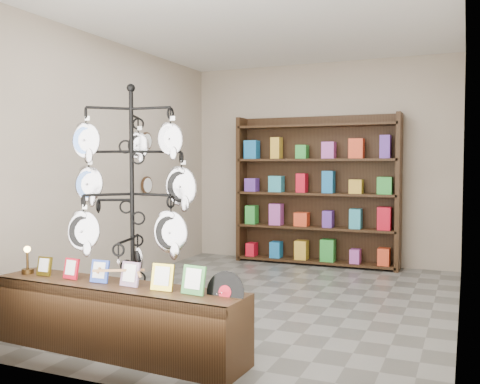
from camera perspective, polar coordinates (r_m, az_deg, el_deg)
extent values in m
plane|color=slate|center=(5.96, 2.24, -11.46)|extent=(5.00, 5.00, 0.00)
plane|color=#AE9F8C|center=(8.16, 8.51, 3.05)|extent=(4.00, 0.00, 4.00)
plane|color=#AE9F8C|center=(3.55, -12.21, 3.12)|extent=(4.00, 0.00, 4.00)
plane|color=#AE9F8C|center=(6.75, -13.85, 3.01)|extent=(0.00, 5.00, 5.00)
plane|color=#AE9F8C|center=(5.40, 22.56, 2.90)|extent=(0.00, 5.00, 5.00)
plane|color=white|center=(5.97, 2.30, 17.67)|extent=(5.00, 5.00, 0.00)
cylinder|color=black|center=(4.71, -11.28, -15.28)|extent=(0.57, 0.57, 0.03)
cylinder|color=black|center=(4.50, -11.42, -2.73)|extent=(0.05, 0.05, 2.09)
sphere|color=black|center=(4.52, -11.56, 10.82)|extent=(0.07, 0.07, 0.07)
ellipsoid|color=silver|center=(4.76, -10.86, -7.11)|extent=(0.11, 0.08, 0.22)
cube|color=#AA7446|center=(4.28, -12.82, -8.15)|extent=(0.36, 0.20, 0.04)
cube|color=black|center=(4.44, -13.15, -13.00)|extent=(2.23, 0.58, 0.54)
cube|color=gold|center=(4.86, -20.13, -7.44)|extent=(0.14, 0.06, 0.16)
cube|color=#AE0D1D|center=(4.65, -17.55, -7.81)|extent=(0.15, 0.06, 0.17)
cube|color=#263FA5|center=(4.45, -14.72, -8.19)|extent=(0.16, 0.06, 0.18)
cube|color=#E54C33|center=(4.26, -11.63, -8.58)|extent=(0.17, 0.07, 0.19)
cube|color=gold|center=(4.08, -8.26, -8.98)|extent=(0.18, 0.07, 0.20)
cube|color=#337233|center=(3.94, -4.96, -9.34)|extent=(0.19, 0.07, 0.21)
cylinder|color=black|center=(3.88, -1.60, -10.64)|extent=(0.30, 0.09, 0.30)
cylinder|color=#AE0D1D|center=(3.88, -1.62, -10.65)|extent=(0.10, 0.03, 0.10)
cylinder|color=#3F2A12|center=(5.02, -21.71, -7.85)|extent=(0.10, 0.10, 0.04)
cylinder|color=#3F2A12|center=(5.00, -21.73, -6.83)|extent=(0.02, 0.02, 0.14)
sphere|color=#FFBF59|center=(4.99, -21.75, -5.69)|extent=(0.06, 0.06, 0.06)
cube|color=black|center=(8.11, 8.38, 0.22)|extent=(2.40, 0.04, 2.20)
cube|color=black|center=(8.34, 0.23, 0.33)|extent=(0.06, 0.36, 2.20)
cube|color=black|center=(7.74, 16.56, 0.00)|extent=(0.06, 0.36, 2.20)
cube|color=black|center=(8.08, 8.04, -7.29)|extent=(2.36, 0.36, 0.04)
cube|color=black|center=(8.00, 8.06, -3.76)|extent=(2.36, 0.36, 0.03)
cube|color=black|center=(7.96, 8.09, -0.19)|extent=(2.36, 0.36, 0.04)
cube|color=black|center=(7.95, 8.11, 3.42)|extent=(2.36, 0.36, 0.04)
cube|color=black|center=(7.97, 8.14, 7.01)|extent=(2.36, 0.36, 0.04)
cylinder|color=black|center=(7.39, -9.95, 5.37)|extent=(0.03, 0.24, 0.24)
cylinder|color=black|center=(7.39, -9.91, 0.72)|extent=(0.03, 0.24, 0.24)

